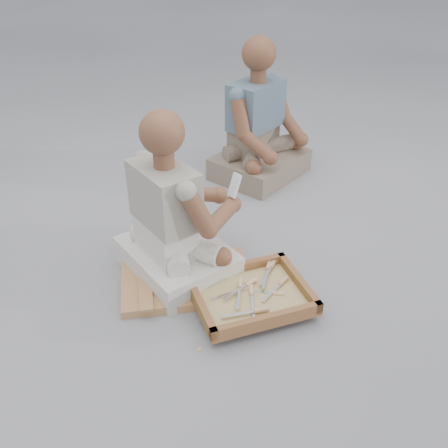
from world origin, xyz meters
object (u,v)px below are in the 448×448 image
carved_panel (186,280)px  companion (259,133)px  craftsman (174,222)px  tool_tray (251,296)px

carved_panel → companion: companion is taller
carved_panel → companion: (0.97, 0.88, 0.29)m
craftsman → companion: companion is taller
craftsman → companion: size_ratio=0.93×
carved_panel → tool_tray: size_ratio=1.09×
carved_panel → tool_tray: bearing=-56.3°
carved_panel → companion: bearing=42.3°
tool_tray → craftsman: bearing=114.6°
tool_tray → companion: bearing=56.9°
tool_tray → craftsman: craftsman is taller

